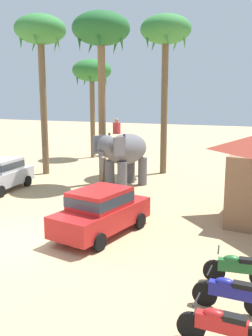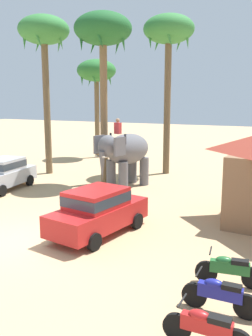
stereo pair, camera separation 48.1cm
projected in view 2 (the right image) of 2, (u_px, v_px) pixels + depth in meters
The scene contains 11 objects.
ground_plane at pixel (27, 240), 12.88m from camera, with size 120.00×120.00×0.00m, color tan.
car_sedan_foreground at pixel (98, 210), 13.30m from camera, with size 2.32×4.31×1.70m.
car_parked_far_side at pixel (3, 173), 19.99m from camera, with size 2.32×4.31×1.70m.
elephant_with_mahout at pixel (125, 152), 20.24m from camera, with size 2.35×4.01×3.88m.
motorcycle_nearest_camera at pixel (206, 328), 7.19m from camera, with size 1.80×0.55×0.94m.
motorcycle_second_in_row at pixel (220, 294), 8.43m from camera, with size 1.80×0.55×0.94m.
motorcycle_mid_row at pixel (229, 269), 9.66m from camera, with size 1.79×0.55×0.94m.
palm_tree_behind_elephant at pixel (96, 73), 30.05m from camera, with size 3.20×3.20×8.10m.
palm_tree_near_hut at pixel (103, 35), 20.16m from camera, with size 3.20×3.20×9.59m.
palm_tree_left_of_road at pixel (169, 36), 22.93m from camera, with size 3.20×3.20×10.09m.
palm_tree_far_back at pixel (44, 36), 22.96m from camera, with size 3.20×3.20×10.05m.
Camera 2 is at (8.56, -9.35, 4.87)m, focal length 39.21 mm.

